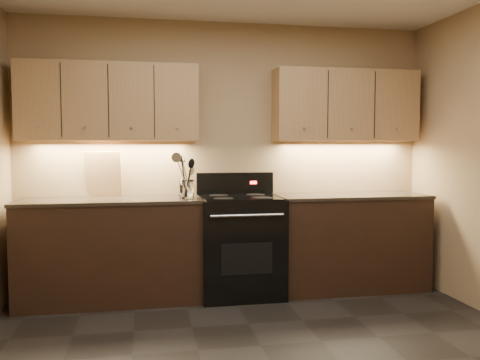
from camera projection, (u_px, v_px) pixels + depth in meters
name	position (u px, v px, depth m)	size (l,w,h in m)	color
wall_back	(226.00, 156.00, 5.01)	(4.00, 0.04, 2.60)	#9E8A5D
counter_left	(111.00, 250.00, 4.57)	(1.62, 0.62, 0.93)	black
counter_right	(349.00, 241.00, 4.99)	(1.46, 0.62, 0.93)	black
stove	(240.00, 244.00, 4.77)	(0.76, 0.68, 1.14)	black
upper_cab_left	(110.00, 102.00, 4.62)	(1.60, 0.30, 0.70)	tan
upper_cab_right	(346.00, 106.00, 5.04)	(1.44, 0.30, 0.70)	tan
outlet_plate	(90.00, 176.00, 4.78)	(0.09, 0.01, 0.12)	#B2B5BA
utensil_crock	(187.00, 190.00, 4.60)	(0.16, 0.16, 0.17)	white
cutting_board	(103.00, 174.00, 4.75)	(0.34, 0.02, 0.43)	tan
wooden_spoon	(183.00, 181.00, 4.58)	(0.06, 0.06, 0.28)	tan
black_spoon	(185.00, 178.00, 4.61)	(0.06, 0.06, 0.34)	black
black_turner	(187.00, 175.00, 4.59)	(0.08, 0.08, 0.38)	black
steel_spatula	(190.00, 175.00, 4.61)	(0.08, 0.08, 0.38)	silver
steel_skimmer	(190.00, 175.00, 4.58)	(0.09, 0.09, 0.40)	silver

